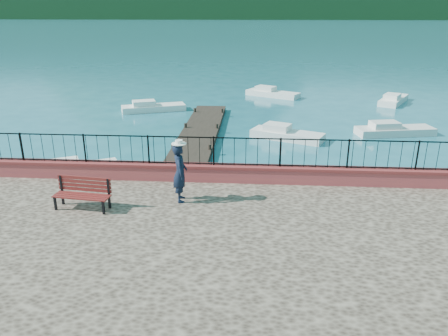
# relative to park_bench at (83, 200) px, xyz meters

# --- Properties ---
(ground) EXTENTS (2000.00, 2000.00, 0.00)m
(ground) POSITION_rel_park_bench_xyz_m (3.91, -1.26, -1.48)
(ground) COLOR #19596B
(ground) RESTS_ON ground
(parapet) EXTENTS (28.00, 0.46, 0.58)m
(parapet) POSITION_rel_park_bench_xyz_m (3.91, 2.44, 0.01)
(parapet) COLOR #A53E3B
(parapet) RESTS_ON promenade
(railing) EXTENTS (27.00, 0.05, 0.95)m
(railing) POSITION_rel_park_bench_xyz_m (3.91, 2.44, 0.77)
(railing) COLOR black
(railing) RESTS_ON parapet
(dock) EXTENTS (2.00, 16.00, 0.30)m
(dock) POSITION_rel_park_bench_xyz_m (1.91, 10.74, -1.33)
(dock) COLOR #2D231C
(dock) RESTS_ON ground
(far_forest) EXTENTS (900.00, 60.00, 18.00)m
(far_forest) POSITION_rel_park_bench_xyz_m (3.91, 298.74, 7.52)
(far_forest) COLOR black
(far_forest) RESTS_ON ground
(companion_hill) EXTENTS (448.00, 384.00, 180.00)m
(companion_hill) POSITION_rel_park_bench_xyz_m (223.91, 558.74, -1.48)
(companion_hill) COLOR #142D23
(companion_hill) RESTS_ON ground
(park_bench) EXTENTS (1.71, 0.74, 0.92)m
(park_bench) POSITION_rel_park_bench_xyz_m (0.00, 0.00, 0.00)
(park_bench) COLOR black
(park_bench) RESTS_ON promenade
(person) EXTENTS (0.55, 0.73, 1.80)m
(person) POSITION_rel_park_bench_xyz_m (2.75, 0.77, 0.62)
(person) COLOR black
(person) RESTS_ON promenade
(hat) EXTENTS (0.44, 0.44, 0.12)m
(hat) POSITION_rel_park_bench_xyz_m (2.75, 0.77, 1.58)
(hat) COLOR white
(hat) RESTS_ON person
(boat_0) EXTENTS (3.62, 2.75, 0.80)m
(boat_0) POSITION_rel_park_bench_xyz_m (-2.48, 5.52, -1.08)
(boat_0) COLOR silver
(boat_0) RESTS_ON ground
(boat_1) EXTENTS (4.11, 2.76, 0.80)m
(boat_1) POSITION_rel_park_bench_xyz_m (6.74, 11.84, -1.08)
(boat_1) COLOR silver
(boat_1) RESTS_ON ground
(boat_2) EXTENTS (4.49, 2.10, 0.80)m
(boat_2) POSITION_rel_park_bench_xyz_m (12.86, 13.12, -1.08)
(boat_2) COLOR silver
(boat_2) RESTS_ON ground
(boat_3) EXTENTS (4.50, 2.74, 0.80)m
(boat_3) POSITION_rel_park_bench_xyz_m (-2.06, 18.12, -1.08)
(boat_3) COLOR silver
(boat_3) RESTS_ON ground
(boat_4) EXTENTS (4.44, 3.26, 0.80)m
(boat_4) POSITION_rel_park_bench_xyz_m (6.37, 24.06, -1.08)
(boat_4) COLOR silver
(boat_4) RESTS_ON ground
(boat_5) EXTENTS (3.12, 4.19, 0.80)m
(boat_5) POSITION_rel_park_bench_xyz_m (15.36, 22.12, -1.08)
(boat_5) COLOR white
(boat_5) RESTS_ON ground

